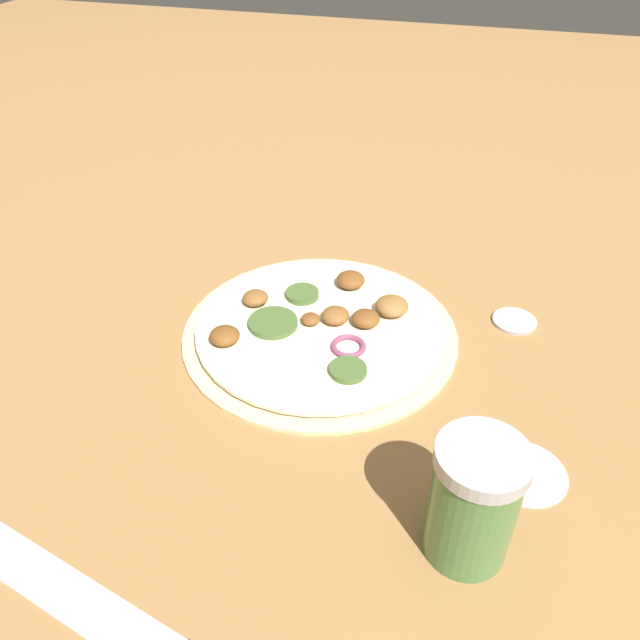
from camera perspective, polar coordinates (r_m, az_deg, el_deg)
The scene contains 5 objects.
ground_plane at distance 0.67m, azimuth -0.00°, elevation -1.29°, with size 3.00×3.00×0.00m, color #9E703F.
pizza at distance 0.66m, azimuth 0.03°, elevation -0.70°, with size 0.29×0.29×0.03m.
spice_jar at distance 0.46m, azimuth 13.83°, elevation -15.81°, with size 0.06×0.06×0.10m.
loose_cap at distance 0.71m, azimuth 17.38°, elevation 0.03°, with size 0.05×0.05×0.01m.
flour_patch at distance 0.56m, azimuth 18.20°, elevation -13.11°, with size 0.07×0.07×0.00m.
Camera 1 is at (-0.14, 0.50, 0.41)m, focal length 35.00 mm.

